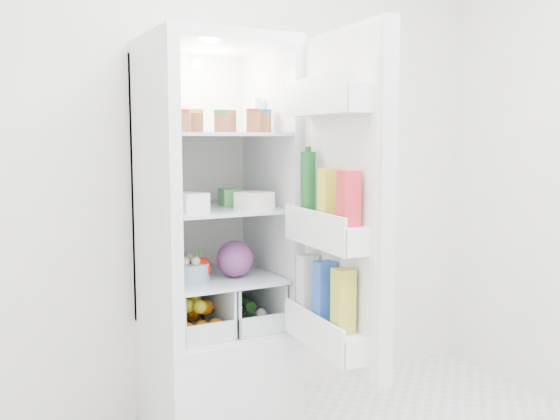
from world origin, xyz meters
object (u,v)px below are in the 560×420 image
mushroom_bowl (190,272)px  fridge_door (339,209)px  red_cabbage (235,259)px  refrigerator (212,290)px

mushroom_bowl → fridge_door: (0.42, -0.52, 0.31)m
red_cabbage → fridge_door: fridge_door is taller
red_cabbage → mushroom_bowl: 0.21m
red_cabbage → fridge_door: size_ratio=0.13×
refrigerator → red_cabbage: 0.22m
refrigerator → fridge_door: 0.82m
fridge_door → mushroom_bowl: bearing=43.5°
refrigerator → red_cabbage: size_ratio=11.01×
refrigerator → mushroom_bowl: bearing=-142.0°
red_cabbage → mushroom_bowl: red_cabbage is taller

